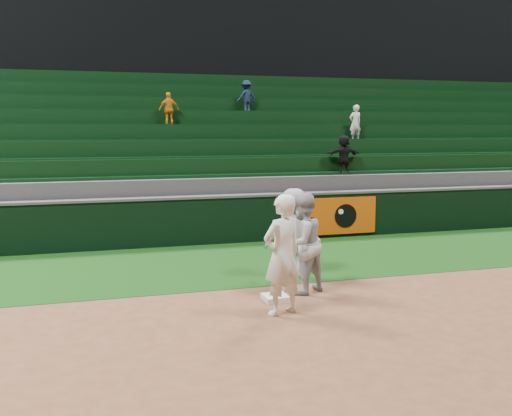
{
  "coord_description": "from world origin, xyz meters",
  "views": [
    {
      "loc": [
        -3.21,
        -9.03,
        2.94
      ],
      "look_at": [
        0.08,
        2.3,
        1.3
      ],
      "focal_mm": 40.0,
      "sensor_mm": 36.0,
      "label": 1
    }
  ],
  "objects_px": {
    "first_base": "(275,298)",
    "baserunner": "(302,243)",
    "base_coach": "(294,233)",
    "first_baseman": "(282,255)"
  },
  "relations": [
    {
      "from": "first_base",
      "to": "base_coach",
      "type": "distance_m",
      "value": 1.89
    },
    {
      "from": "first_base",
      "to": "baserunner",
      "type": "relative_size",
      "value": 0.23
    },
    {
      "from": "first_baseman",
      "to": "baserunner",
      "type": "height_order",
      "value": "first_baseman"
    },
    {
      "from": "first_base",
      "to": "base_coach",
      "type": "height_order",
      "value": "base_coach"
    },
    {
      "from": "first_base",
      "to": "base_coach",
      "type": "xyz_separation_m",
      "value": [
        0.86,
        1.46,
        0.84
      ]
    },
    {
      "from": "base_coach",
      "to": "baserunner",
      "type": "bearing_deg",
      "value": 90.54
    },
    {
      "from": "first_base",
      "to": "baserunner",
      "type": "height_order",
      "value": "baserunner"
    },
    {
      "from": "baserunner",
      "to": "first_base",
      "type": "bearing_deg",
      "value": 0.19
    },
    {
      "from": "base_coach",
      "to": "first_baseman",
      "type": "bearing_deg",
      "value": 78.91
    },
    {
      "from": "first_baseman",
      "to": "first_base",
      "type": "bearing_deg",
      "value": -119.4
    }
  ]
}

